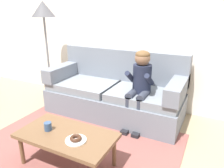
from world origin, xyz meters
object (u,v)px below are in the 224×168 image
person_child (140,82)px  floor_lamp (44,17)px  coffee_table (67,137)px  donut (76,138)px  mug (48,126)px  couch (115,92)px

person_child → floor_lamp: 2.06m
coffee_table → donut: (0.16, -0.06, 0.07)m
floor_lamp → person_child: bearing=-7.4°
coffee_table → mug: (-0.22, -0.03, 0.09)m
couch → mug: 1.41m
coffee_table → mug: bearing=-172.7°
donut → floor_lamp: 2.45m
coffee_table → donut: bearing=-20.0°
donut → mug: (-0.38, 0.03, 0.01)m
donut → mug: 0.39m
donut → coffee_table: bearing=160.0°
couch → person_child: person_child is taller
couch → person_child: bearing=-24.1°
person_child → donut: 1.26m
person_child → mug: (-0.61, -1.19, -0.23)m
donut → mug: bearing=175.3°
person_child → floor_lamp: floor_lamp is taller
donut → floor_lamp: size_ratio=0.07×
couch → person_child: size_ratio=1.93×
couch → mug: size_ratio=23.65×
coffee_table → donut: size_ratio=8.57×
coffee_table → person_child: size_ratio=0.93×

